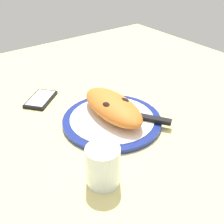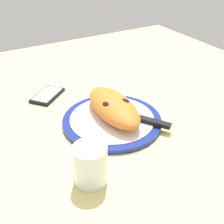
{
  "view_description": "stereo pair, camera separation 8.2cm",
  "coord_description": "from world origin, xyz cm",
  "px_view_note": "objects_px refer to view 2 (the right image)",
  "views": [
    {
      "loc": [
        55.37,
        -41.25,
        47.63
      ],
      "look_at": [
        0.0,
        0.0,
        3.66
      ],
      "focal_mm": 45.86,
      "sensor_mm": 36.0,
      "label": 1
    },
    {
      "loc": [
        59.85,
        -34.42,
        47.63
      ],
      "look_at": [
        0.0,
        0.0,
        3.66
      ],
      "focal_mm": 45.86,
      "sensor_mm": 36.0,
      "label": 2
    }
  ],
  "objects_px": {
    "knife": "(144,120)",
    "water_glass": "(91,167)",
    "plate": "(112,120)",
    "fork": "(92,130)",
    "calzone": "(113,106)",
    "smartphone": "(47,95)"
  },
  "relations": [
    {
      "from": "plate",
      "to": "calzone",
      "type": "xyz_separation_m",
      "value": [
        -0.01,
        0.01,
        0.04
      ]
    },
    {
      "from": "calzone",
      "to": "knife",
      "type": "relative_size",
      "value": 1.27
    },
    {
      "from": "plate",
      "to": "fork",
      "type": "height_order",
      "value": "fork"
    },
    {
      "from": "smartphone",
      "to": "water_glass",
      "type": "relative_size",
      "value": 1.45
    },
    {
      "from": "calzone",
      "to": "knife",
      "type": "bearing_deg",
      "value": 39.6
    },
    {
      "from": "fork",
      "to": "knife",
      "type": "distance_m",
      "value": 0.15
    },
    {
      "from": "plate",
      "to": "fork",
      "type": "xyz_separation_m",
      "value": [
        0.03,
        -0.08,
        0.01
      ]
    },
    {
      "from": "knife",
      "to": "water_glass",
      "type": "height_order",
      "value": "water_glass"
    },
    {
      "from": "plate",
      "to": "fork",
      "type": "distance_m",
      "value": 0.08
    },
    {
      "from": "calzone",
      "to": "smartphone",
      "type": "distance_m",
      "value": 0.27
    },
    {
      "from": "fork",
      "to": "smartphone",
      "type": "xyz_separation_m",
      "value": [
        -0.27,
        -0.04,
        -0.01
      ]
    },
    {
      "from": "calzone",
      "to": "fork",
      "type": "xyz_separation_m",
      "value": [
        0.04,
        -0.09,
        -0.03
      ]
    },
    {
      "from": "plate",
      "to": "water_glass",
      "type": "xyz_separation_m",
      "value": [
        0.17,
        -0.15,
        0.03
      ]
    },
    {
      "from": "calzone",
      "to": "water_glass",
      "type": "bearing_deg",
      "value": -41.66
    },
    {
      "from": "knife",
      "to": "smartphone",
      "type": "distance_m",
      "value": 0.36
    },
    {
      "from": "water_glass",
      "to": "fork",
      "type": "bearing_deg",
      "value": 152.46
    },
    {
      "from": "calzone",
      "to": "smartphone",
      "type": "xyz_separation_m",
      "value": [
        -0.23,
        -0.12,
        -0.04
      ]
    },
    {
      "from": "water_glass",
      "to": "knife",
      "type": "bearing_deg",
      "value": 116.68
    },
    {
      "from": "water_glass",
      "to": "calzone",
      "type": "bearing_deg",
      "value": 138.34
    },
    {
      "from": "fork",
      "to": "water_glass",
      "type": "height_order",
      "value": "water_glass"
    },
    {
      "from": "smartphone",
      "to": "water_glass",
      "type": "bearing_deg",
      "value": -5.75
    },
    {
      "from": "calzone",
      "to": "fork",
      "type": "relative_size",
      "value": 1.42
    }
  ]
}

